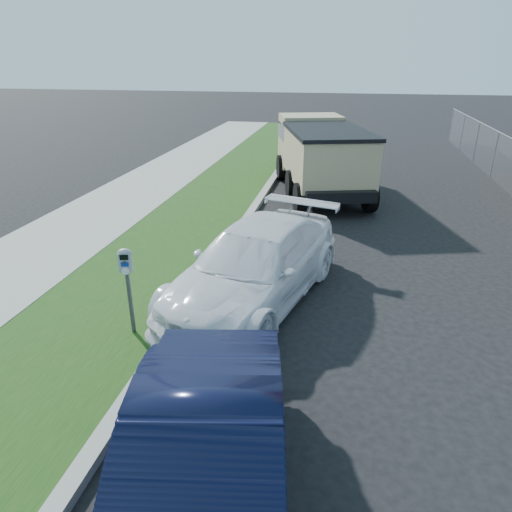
% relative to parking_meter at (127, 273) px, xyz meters
% --- Properties ---
extents(ground, '(120.00, 120.00, 0.00)m').
position_rel_parking_meter_xyz_m(ground, '(3.23, 0.68, -1.26)').
color(ground, black).
rests_on(ground, ground).
extents(streetside, '(6.12, 50.00, 0.15)m').
position_rel_parking_meter_xyz_m(streetside, '(-2.34, 2.68, -1.20)').
color(streetside, gray).
rests_on(streetside, ground).
extents(parking_meter, '(0.24, 0.19, 1.55)m').
position_rel_parking_meter_xyz_m(parking_meter, '(0.00, 0.00, 0.00)').
color(parking_meter, '#3F4247').
rests_on(parking_meter, ground).
extents(white_wagon, '(3.43, 5.55, 1.50)m').
position_rel_parking_meter_xyz_m(white_wagon, '(1.79, 1.87, -0.51)').
color(white_wagon, white).
rests_on(white_wagon, ground).
extents(navy_sedan, '(2.35, 4.69, 1.48)m').
position_rel_parking_meter_xyz_m(navy_sedan, '(2.25, -3.17, -0.53)').
color(navy_sedan, black).
rests_on(navy_sedan, ground).
extents(dump_truck, '(3.94, 6.67, 2.46)m').
position_rel_parking_meter_xyz_m(dump_truck, '(2.46, 10.23, 0.12)').
color(dump_truck, black).
rests_on(dump_truck, ground).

